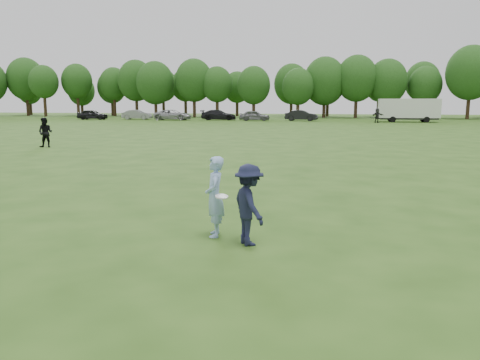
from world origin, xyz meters
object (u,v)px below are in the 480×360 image
(player_far_a, at_px, (45,133))
(player_far_d, at_px, (377,115))
(cargo_trailer, at_px, (409,109))
(car_a, at_px, (92,115))
(car_f, at_px, (301,116))
(car_e, at_px, (255,116))
(thrower, at_px, (215,197))
(car_d, at_px, (219,115))
(car_c, at_px, (173,115))
(defender, at_px, (249,205))
(car_b, at_px, (137,115))

(player_far_a, xyz_separation_m, player_far_d, (24.04, 38.91, 0.05))
(player_far_d, relative_size, cargo_trailer, 0.22)
(player_far_a, bearing_deg, player_far_d, 52.43)
(car_a, bearing_deg, car_f, -93.96)
(car_f, bearing_deg, car_e, 105.10)
(thrower, xyz_separation_m, car_d, (-13.78, 61.09, -0.08))
(car_e, bearing_deg, car_f, -85.83)
(car_a, bearing_deg, car_c, -94.07)
(defender, xyz_separation_m, cargo_trailer, (12.81, 59.28, 0.96))
(car_c, xyz_separation_m, car_d, (6.84, 1.37, -0.01))
(defender, bearing_deg, car_e, -24.13)
(player_far_d, distance_m, car_c, 30.04)
(player_far_d, distance_m, car_b, 36.47)
(car_f, bearing_deg, car_b, 96.07)
(player_far_a, distance_m, car_a, 46.28)
(thrower, height_order, car_b, thrower)
(player_far_d, distance_m, car_d, 23.52)
(defender, height_order, car_d, defender)
(player_far_a, xyz_separation_m, cargo_trailer, (28.48, 41.68, 0.85))
(car_e, bearing_deg, cargo_trailer, -94.90)
(car_d, bearing_deg, car_e, -111.02)
(thrower, xyz_separation_m, player_far_d, (9.19, 56.05, 0.12))
(thrower, height_order, car_f, thrower)
(car_f, bearing_deg, car_a, 99.07)
(player_far_a, bearing_deg, car_c, 91.85)
(defender, xyz_separation_m, car_a, (-34.52, 59.86, -0.03))
(defender, bearing_deg, car_b, -8.12)
(car_a, distance_m, car_c, 13.09)
(player_far_d, relative_size, car_d, 0.36)
(player_far_d, bearing_deg, defender, -131.77)
(thrower, relative_size, car_d, 0.32)
(player_far_a, relative_size, car_f, 0.39)
(thrower, relative_size, defender, 1.05)
(defender, bearing_deg, thrower, 27.39)
(thrower, bearing_deg, car_c, -173.71)
(defender, height_order, car_c, defender)
(car_f, bearing_deg, car_c, 99.14)
(cargo_trailer, bearing_deg, car_c, 178.47)
(thrower, xyz_separation_m, car_e, (-7.94, 59.37, -0.09))
(cargo_trailer, bearing_deg, defender, -102.20)
(car_c, height_order, cargo_trailer, cargo_trailer)
(car_a, relative_size, cargo_trailer, 0.51)
(thrower, distance_m, car_f, 60.29)
(player_far_a, height_order, player_far_d, player_far_d)
(car_e, bearing_deg, car_d, 70.13)
(player_far_d, xyz_separation_m, car_d, (-22.97, 5.05, -0.20))
(car_b, xyz_separation_m, car_e, (19.01, -1.56, 0.01))
(car_a, height_order, car_f, car_a)
(player_far_d, relative_size, car_b, 0.42)
(player_far_d, xyz_separation_m, cargo_trailer, (4.44, 2.76, 0.80))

